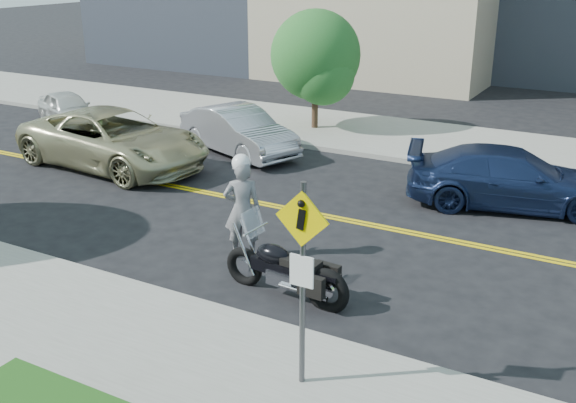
{
  "coord_description": "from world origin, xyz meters",
  "views": [
    {
      "loc": [
        7.95,
        -13.51,
        5.88
      ],
      "look_at": [
        1.82,
        -2.4,
        1.2
      ],
      "focal_mm": 42.0,
      "sensor_mm": 36.0,
      "label": 1
    }
  ],
  "objects_px": {
    "suv": "(114,139)",
    "parked_car_silver": "(238,131)",
    "motorcyclist": "(242,207)",
    "parked_car_blue": "(510,178)",
    "pedestrian_sign": "(302,266)",
    "motorcycle": "(286,258)",
    "parked_car_white": "(68,108)"
  },
  "relations": [
    {
      "from": "motorcycle",
      "to": "suv",
      "type": "bearing_deg",
      "value": 155.21
    },
    {
      "from": "suv",
      "to": "parked_car_white",
      "type": "height_order",
      "value": "suv"
    },
    {
      "from": "parked_car_blue",
      "to": "motorcyclist",
      "type": "bearing_deg",
      "value": 128.11
    },
    {
      "from": "suv",
      "to": "parked_car_silver",
      "type": "relative_size",
      "value": 1.35
    },
    {
      "from": "parked_car_white",
      "to": "parked_car_silver",
      "type": "xyz_separation_m",
      "value": [
        7.57,
        -0.27,
        0.14
      ]
    },
    {
      "from": "motorcycle",
      "to": "parked_car_blue",
      "type": "height_order",
      "value": "motorcycle"
    },
    {
      "from": "suv",
      "to": "motorcycle",
      "type": "bearing_deg",
      "value": -114.15
    },
    {
      "from": "parked_car_blue",
      "to": "parked_car_silver",
      "type": "bearing_deg",
      "value": 69.44
    },
    {
      "from": "parked_car_white",
      "to": "parked_car_silver",
      "type": "distance_m",
      "value": 7.58
    },
    {
      "from": "motorcyclist",
      "to": "parked_car_blue",
      "type": "distance_m",
      "value": 7.03
    },
    {
      "from": "parked_car_silver",
      "to": "suv",
      "type": "bearing_deg",
      "value": 161.41
    },
    {
      "from": "pedestrian_sign",
      "to": "suv",
      "type": "relative_size",
      "value": 0.5
    },
    {
      "from": "parked_car_silver",
      "to": "parked_car_blue",
      "type": "distance_m",
      "value": 8.4
    },
    {
      "from": "parked_car_white",
      "to": "motorcycle",
      "type": "bearing_deg",
      "value": -95.51
    },
    {
      "from": "motorcycle",
      "to": "pedestrian_sign",
      "type": "bearing_deg",
      "value": -52.29
    },
    {
      "from": "motorcycle",
      "to": "motorcyclist",
      "type": "bearing_deg",
      "value": 150.09
    },
    {
      "from": "motorcyclist",
      "to": "suv",
      "type": "relative_size",
      "value": 0.37
    },
    {
      "from": "parked_car_white",
      "to": "suv",
      "type": "bearing_deg",
      "value": -97.21
    },
    {
      "from": "parked_car_blue",
      "to": "parked_car_white",
      "type": "bearing_deg",
      "value": 70.78
    },
    {
      "from": "parked_car_silver",
      "to": "parked_car_blue",
      "type": "xyz_separation_m",
      "value": [
        8.37,
        -0.72,
        -0.0
      ]
    },
    {
      "from": "motorcyclist",
      "to": "parked_car_silver",
      "type": "height_order",
      "value": "motorcyclist"
    },
    {
      "from": "motorcycle",
      "to": "suv",
      "type": "distance_m",
      "value": 9.41
    },
    {
      "from": "parked_car_silver",
      "to": "motorcyclist",
      "type": "bearing_deg",
      "value": -125.38
    },
    {
      "from": "parked_car_blue",
      "to": "suv",
      "type": "bearing_deg",
      "value": 85.83
    },
    {
      "from": "pedestrian_sign",
      "to": "parked_car_white",
      "type": "bearing_deg",
      "value": 145.99
    },
    {
      "from": "pedestrian_sign",
      "to": "parked_car_silver",
      "type": "height_order",
      "value": "pedestrian_sign"
    },
    {
      "from": "parked_car_silver",
      "to": "parked_car_blue",
      "type": "bearing_deg",
      "value": -73.8
    },
    {
      "from": "pedestrian_sign",
      "to": "suv",
      "type": "height_order",
      "value": "pedestrian_sign"
    },
    {
      "from": "suv",
      "to": "motorcyclist",
      "type": "bearing_deg",
      "value": -112.83
    },
    {
      "from": "motorcyclist",
      "to": "parked_car_white",
      "type": "xyz_separation_m",
      "value": [
        -11.8,
        6.65,
        -0.51
      ]
    },
    {
      "from": "pedestrian_sign",
      "to": "suv",
      "type": "bearing_deg",
      "value": 144.82
    },
    {
      "from": "parked_car_white",
      "to": "parked_car_silver",
      "type": "height_order",
      "value": "parked_car_silver"
    }
  ]
}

